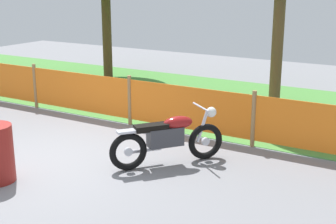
% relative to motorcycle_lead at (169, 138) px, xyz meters
% --- Properties ---
extents(ground, '(24.00, 24.00, 0.02)m').
position_rel_motorcycle_lead_xyz_m(ground, '(-1.85, -0.92, -0.47)').
color(ground, gray).
extents(grass_verge, '(24.00, 5.30, 0.01)m').
position_rel_motorcycle_lead_xyz_m(grass_verge, '(-1.85, 4.18, -0.45)').
color(grass_verge, '#4C8C3D').
rests_on(grass_verge, ground).
extents(barrier_fence, '(10.98, 0.08, 1.05)m').
position_rel_motorcycle_lead_xyz_m(barrier_fence, '(-1.85, 1.53, 0.08)').
color(barrier_fence, '#997547').
rests_on(barrier_fence, ground).
extents(motorcycle_lead, '(1.31, 1.63, 0.94)m').
position_rel_motorcycle_lead_xyz_m(motorcycle_lead, '(0.00, 0.00, 0.00)').
color(motorcycle_lead, black).
rests_on(motorcycle_lead, ground).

